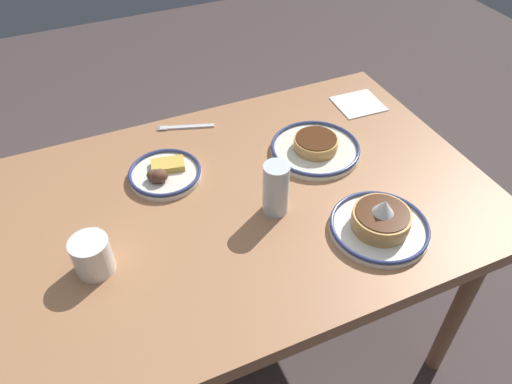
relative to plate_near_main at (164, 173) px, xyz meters
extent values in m
plane|color=#4B3E3D|center=(-0.17, 0.17, -0.75)|extent=(6.00, 6.00, 0.00)
cube|color=#A5714A|center=(-0.17, 0.17, -0.04)|extent=(1.33, 0.89, 0.04)
cylinder|color=#8D603F|center=(-0.74, -0.18, -0.41)|extent=(0.05, 0.05, 0.69)
cylinder|color=#8D603F|center=(0.40, -0.18, -0.41)|extent=(0.05, 0.05, 0.69)
cylinder|color=#8D603F|center=(-0.74, 0.52, -0.41)|extent=(0.05, 0.05, 0.69)
cylinder|color=silver|center=(0.00, 0.00, -0.01)|extent=(0.21, 0.21, 0.01)
torus|color=navy|center=(0.00, 0.00, 0.00)|extent=(0.20, 0.20, 0.01)
cube|color=gold|center=(-0.02, -0.02, 0.01)|extent=(0.10, 0.07, 0.02)
ellipsoid|color=brown|center=(0.03, 0.03, 0.01)|extent=(0.04, 0.03, 0.03)
ellipsoid|color=brown|center=(0.02, 0.03, 0.02)|extent=(0.05, 0.04, 0.04)
ellipsoid|color=brown|center=(0.02, 0.02, 0.02)|extent=(0.04, 0.03, 0.03)
ellipsoid|color=brown|center=(0.03, 0.01, 0.01)|extent=(0.04, 0.03, 0.03)
cylinder|color=silver|center=(-0.44, 0.07, -0.01)|extent=(0.27, 0.27, 0.01)
torus|color=navy|center=(-0.44, 0.07, 0.00)|extent=(0.26, 0.26, 0.01)
cylinder|color=tan|center=(-0.44, 0.07, 0.00)|extent=(0.13, 0.13, 0.01)
cylinder|color=tan|center=(-0.44, 0.07, 0.02)|extent=(0.13, 0.13, 0.01)
cylinder|color=#DB9F4E|center=(-0.44, 0.07, 0.03)|extent=(0.13, 0.13, 0.01)
cylinder|color=#4C2814|center=(-0.44, 0.07, 0.04)|extent=(0.12, 0.12, 0.00)
cylinder|color=white|center=(-0.43, 0.41, -0.01)|extent=(0.25, 0.25, 0.01)
torus|color=navy|center=(-0.43, 0.41, 0.00)|extent=(0.25, 0.25, 0.01)
cylinder|color=gold|center=(-0.43, 0.41, 0.00)|extent=(0.14, 0.14, 0.01)
cylinder|color=tan|center=(-0.43, 0.41, 0.02)|extent=(0.14, 0.14, 0.01)
cylinder|color=tan|center=(-0.43, 0.41, 0.03)|extent=(0.15, 0.15, 0.01)
cylinder|color=#DA9F50|center=(-0.43, 0.41, 0.04)|extent=(0.15, 0.15, 0.01)
cylinder|color=#4C2814|center=(-0.43, 0.41, 0.05)|extent=(0.13, 0.13, 0.00)
cone|color=white|center=(-0.43, 0.41, 0.07)|extent=(0.05, 0.05, 0.04)
cylinder|color=white|center=(0.24, 0.25, 0.03)|extent=(0.09, 0.09, 0.09)
torus|color=white|center=(0.22, 0.21, 0.03)|extent=(0.04, 0.06, 0.06)
cylinder|color=brown|center=(0.24, 0.25, 0.06)|extent=(0.08, 0.08, 0.01)
cylinder|color=silver|center=(-0.23, 0.24, 0.06)|extent=(0.07, 0.07, 0.15)
cylinder|color=black|center=(-0.23, 0.24, 0.04)|extent=(0.06, 0.06, 0.10)
cube|color=white|center=(-0.70, -0.10, -0.01)|extent=(0.16, 0.15, 0.00)
cube|color=silver|center=(-0.13, -0.20, -0.01)|extent=(0.17, 0.07, 0.01)
cube|color=silver|center=(-0.06, -0.24, -0.01)|extent=(0.03, 0.01, 0.00)
cube|color=silver|center=(-0.06, -0.23, -0.01)|extent=(0.03, 0.01, 0.00)
cube|color=silver|center=(-0.06, -0.22, -0.01)|extent=(0.03, 0.01, 0.00)
cube|color=silver|center=(-0.06, -0.22, -0.01)|extent=(0.03, 0.01, 0.00)
camera|label=1|loc=(0.19, 1.06, 0.91)|focal=34.85mm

